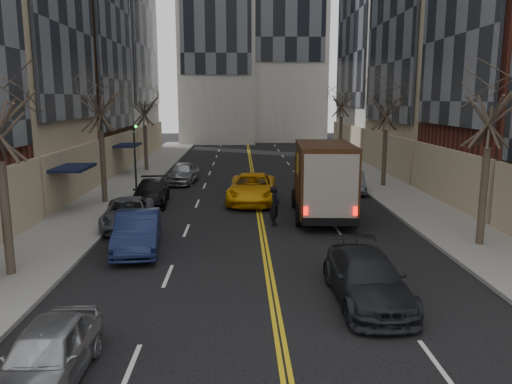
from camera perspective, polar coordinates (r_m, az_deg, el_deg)
sidewalk_left at (r=36.78m, az=-14.37°, el=1.03°), size 4.00×66.00×0.15m
sidewalk_right at (r=37.26m, az=13.76°, el=1.18°), size 4.00×66.00×0.15m
tree_lf_mid at (r=29.47m, az=-17.54°, el=11.31°), size 3.20×3.20×8.91m
tree_lf_far at (r=42.14m, az=-12.71°, el=10.41°), size 3.20×3.20×8.12m
tree_rt_near at (r=21.74m, az=25.42°, el=10.82°), size 3.20×3.20×8.71m
tree_rt_mid at (r=34.81m, az=14.77°, el=10.57°), size 3.20×3.20×8.32m
tree_rt_far at (r=49.39m, az=9.81°, el=11.34°), size 3.20×3.20×9.11m
traffic_signal at (r=31.24m, az=-13.68°, el=4.49°), size 0.29×0.26×4.70m
ups_truck at (r=25.48m, az=7.67°, el=1.35°), size 3.20×7.15×3.84m
observer_sedan at (r=15.44m, az=12.57°, el=-9.63°), size 2.09×5.00×1.44m
taxi at (r=29.20m, az=-0.44°, el=0.42°), size 3.14×6.11×1.65m
pedestrian at (r=23.81m, az=2.15°, el=-1.60°), size 0.62×0.79×1.91m
parked_lf_a at (r=11.95m, az=-22.75°, el=-16.76°), size 1.58×3.92×1.33m
parked_lf_b at (r=20.48m, az=-13.38°, el=-4.42°), size 2.21×4.92×1.57m
parked_lf_c at (r=24.34m, az=-14.39°, el=-2.35°), size 2.78×5.06×1.34m
parked_lf_d at (r=29.29m, az=-11.90°, el=-0.04°), size 2.28×4.89×1.38m
parked_lf_e at (r=36.08m, az=-8.34°, el=2.18°), size 2.34×4.67×1.53m
parked_rt_a at (r=32.96m, az=10.99°, el=1.13°), size 1.93×4.20×1.33m
parked_rt_b at (r=37.33m, az=7.60°, el=2.41°), size 2.54×5.25×1.44m
parked_rt_c at (r=44.04m, az=7.74°, el=3.58°), size 1.96×4.63×1.33m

